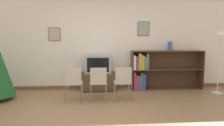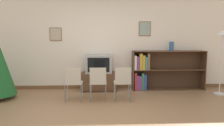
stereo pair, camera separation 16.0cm
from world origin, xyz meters
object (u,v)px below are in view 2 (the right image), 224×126
(folding_chair_left, at_px, (73,82))
(folding_chair_right, at_px, (123,81))
(tv_console, at_px, (99,82))
(television, at_px, (99,64))
(folding_chair_center, at_px, (98,82))
(bookshelf, at_px, (156,71))
(vase, at_px, (171,46))
(standing_lamp, at_px, (222,45))

(folding_chair_left, bearing_deg, folding_chair_right, 0.00)
(tv_console, distance_m, folding_chair_left, 1.20)
(television, height_order, folding_chair_left, television)
(tv_console, height_order, folding_chair_center, folding_chair_center)
(television, relative_size, bookshelf, 0.35)
(folding_chair_right, height_order, vase, vase)
(television, height_order, folding_chair_center, television)
(folding_chair_left, relative_size, folding_chair_right, 1.00)
(folding_chair_left, height_order, bookshelf, bookshelf)
(bookshelf, height_order, standing_lamp, standing_lamp)
(standing_lamp, bearing_deg, tv_console, 170.57)
(television, distance_m, vase, 2.12)
(standing_lamp, bearing_deg, vase, 152.77)
(television, relative_size, standing_lamp, 0.43)
(television, xyz_separation_m, folding_chair_right, (0.58, -1.03, -0.29))
(tv_console, distance_m, bookshelf, 1.66)
(television, xyz_separation_m, standing_lamp, (3.21, -0.53, 0.53))
(bookshelf, distance_m, vase, 0.83)
(tv_console, bearing_deg, television, -90.00)
(folding_chair_center, relative_size, standing_lamp, 0.49)
(folding_chair_left, bearing_deg, standing_lamp, 7.52)
(standing_lamp, bearing_deg, folding_chair_center, -171.15)
(folding_chair_center, height_order, vase, vase)
(vase, bearing_deg, tv_console, -178.47)
(folding_chair_left, relative_size, standing_lamp, 0.49)
(folding_chair_center, bearing_deg, folding_chair_left, 180.00)
(vase, xyz_separation_m, standing_lamp, (1.14, -0.59, 0.04))
(tv_console, height_order, folding_chair_right, folding_chair_right)
(folding_chair_left, distance_m, standing_lamp, 3.91)
(folding_chair_center, bearing_deg, tv_console, 90.00)
(folding_chair_right, bearing_deg, folding_chair_center, 180.00)
(tv_console, xyz_separation_m, vase, (2.07, 0.06, 0.99))
(vase, bearing_deg, folding_chair_right, -143.82)
(television, xyz_separation_m, folding_chair_left, (-0.58, -1.03, -0.29))
(tv_console, relative_size, vase, 3.76)
(folding_chair_left, height_order, vase, vase)
(tv_console, xyz_separation_m, bookshelf, (1.63, 0.07, 0.29))
(folding_chair_right, bearing_deg, bookshelf, 46.25)
(bookshelf, bearing_deg, folding_chair_right, -133.75)
(folding_chair_left, height_order, folding_chair_right, same)
(folding_chair_left, height_order, folding_chair_center, same)
(folding_chair_right, xyz_separation_m, bookshelf, (1.05, 1.10, 0.07))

